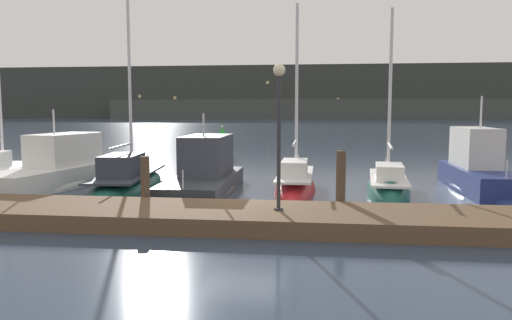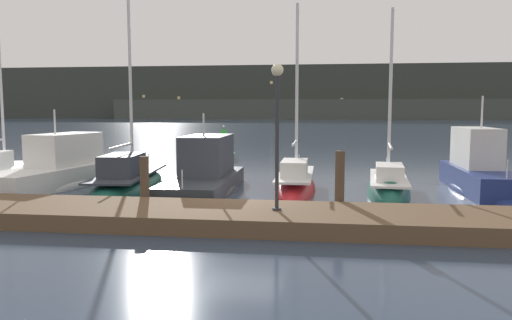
% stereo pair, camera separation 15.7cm
% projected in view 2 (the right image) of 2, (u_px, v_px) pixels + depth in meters
% --- Properties ---
extents(ground_plane, '(400.00, 400.00, 0.00)m').
position_uv_depth(ground_plane, '(242.00, 209.00, 15.54)').
color(ground_plane, '#2D3D51').
extents(dock, '(38.23, 2.80, 0.45)m').
position_uv_depth(dock, '(230.00, 217.00, 13.39)').
color(dock, brown).
rests_on(dock, ground).
extents(mooring_pile_2, '(0.28, 0.28, 1.66)m').
position_uv_depth(mooring_pile_2, '(145.00, 183.00, 15.34)').
color(mooring_pile_2, '#4C3D2D').
rests_on(mooring_pile_2, ground).
extents(mooring_pile_3, '(0.28, 0.28, 1.90)m').
position_uv_depth(mooring_pile_3, '(340.00, 183.00, 14.56)').
color(mooring_pile_3, '#4C3D2D').
rests_on(mooring_pile_3, ground).
extents(motorboat_berth_3, '(3.45, 7.24, 3.76)m').
position_uv_depth(motorboat_berth_3, '(57.00, 178.00, 20.01)').
color(motorboat_berth_3, white).
rests_on(motorboat_berth_3, ground).
extents(sailboat_berth_4, '(2.85, 7.29, 9.65)m').
position_uv_depth(sailboat_berth_4, '(128.00, 183.00, 19.90)').
color(sailboat_berth_4, '#195647').
rests_on(sailboat_berth_4, ground).
extents(motorboat_berth_5, '(2.38, 7.01, 3.42)m').
position_uv_depth(motorboat_berth_5, '(204.00, 181.00, 18.81)').
color(motorboat_berth_5, '#2D3338').
rests_on(motorboat_berth_5, ground).
extents(sailboat_berth_6, '(1.53, 5.80, 7.64)m').
position_uv_depth(sailboat_berth_6, '(295.00, 188.00, 18.88)').
color(sailboat_berth_6, red).
rests_on(sailboat_berth_6, ground).
extents(sailboat_berth_7, '(2.04, 5.72, 7.58)m').
position_uv_depth(sailboat_berth_7, '(388.00, 192.00, 18.23)').
color(sailboat_berth_7, '#195647').
rests_on(sailboat_berth_7, ground).
extents(motorboat_berth_8, '(1.88, 6.56, 4.14)m').
position_uv_depth(motorboat_berth_8, '(479.00, 179.00, 18.86)').
color(motorboat_berth_8, navy).
rests_on(motorboat_berth_8, ground).
extents(channel_buoy, '(1.47, 1.47, 1.99)m').
position_uv_depth(channel_buoy, '(224.00, 144.00, 33.06)').
color(channel_buoy, green).
rests_on(channel_buoy, ground).
extents(dock_lamppost, '(0.32, 0.32, 3.82)m').
position_uv_depth(dock_lamppost, '(277.00, 113.00, 12.92)').
color(dock_lamppost, '#2D2D33').
rests_on(dock_lamppost, dock).
extents(hillside_backdrop, '(240.00, 23.00, 15.36)m').
position_uv_depth(hillside_backdrop, '(321.00, 94.00, 147.57)').
color(hillside_backdrop, '#333833').
rests_on(hillside_backdrop, ground).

